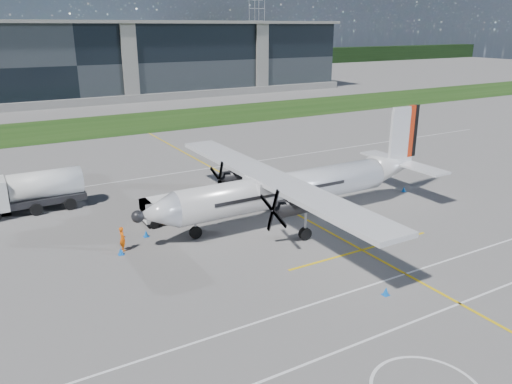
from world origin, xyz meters
The scene contains 15 objects.
ground centered at (0.00, 40.00, 0.00)m, with size 400.00×400.00×0.00m, color #5E5B59.
grass_strip centered at (0.00, 48.00, 0.02)m, with size 400.00×18.00×0.04m, color #18370F.
terminal_building centered at (0.00, 80.00, 7.50)m, with size 120.00×20.00×15.00m, color black.
tree_line centered at (0.00, 140.00, 3.00)m, with size 400.00×6.00×6.00m, color black.
pylon_east centered at (85.00, 150.00, 15.00)m, with size 9.00×4.60×30.00m, color gray, non-canonical shape.
yellow_taxiway_centerline centered at (3.00, 10.00, 0.01)m, with size 0.20×70.00×0.01m, color yellow.
white_lane_line centered at (0.00, -14.00, 0.01)m, with size 90.00×0.15×0.01m, color white.
turboprop_aircraft centered at (2.55, 1.49, 4.01)m, with size 25.76×26.72×8.02m, color silver, non-canonical shape.
fuel_tanker_truck centered at (-16.08, 13.42, 1.64)m, with size 8.75×2.84×3.28m, color silver, non-canonical shape.
baggage_tug centered at (-7.04, 5.65, 0.99)m, with size 3.29×1.98×1.98m, color silver, non-canonical shape.
ground_crew_person centered at (-11.14, 2.09, 0.99)m, with size 0.80×0.57×1.97m, color #F25907.
safety_cone_fwd centered at (-11.46, 1.51, 0.25)m, with size 0.36×0.36×0.50m, color blue.
safety_cone_tail centered at (14.88, 1.75, 0.25)m, with size 0.36×0.36×0.50m, color blue.
safety_cone_portwing centered at (0.13, -11.26, 0.25)m, with size 0.36×0.36×0.50m, color blue.
safety_cone_nose_stbd centered at (-9.04, 3.58, 0.25)m, with size 0.36×0.36×0.50m, color blue.
Camera 1 is at (-18.78, -29.26, 14.54)m, focal length 35.00 mm.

